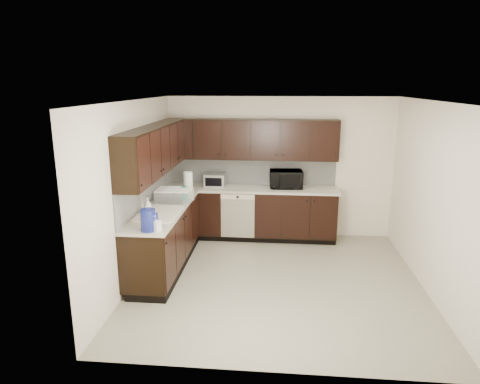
% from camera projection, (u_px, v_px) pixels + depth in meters
% --- Properties ---
extents(floor, '(4.00, 4.00, 0.00)m').
position_uv_depth(floor, '(277.00, 280.00, 6.07)').
color(floor, gray).
rests_on(floor, ground).
extents(ceiling, '(4.00, 4.00, 0.00)m').
position_uv_depth(ceiling, '(281.00, 101.00, 5.45)').
color(ceiling, white).
rests_on(ceiling, wall_back).
extents(wall_back, '(4.00, 0.02, 2.50)m').
position_uv_depth(wall_back, '(280.00, 167.00, 7.69)').
color(wall_back, beige).
rests_on(wall_back, floor).
extents(wall_left, '(0.02, 4.00, 2.50)m').
position_uv_depth(wall_left, '(135.00, 192.00, 5.94)').
color(wall_left, beige).
rests_on(wall_left, floor).
extents(wall_right, '(0.02, 4.00, 2.50)m').
position_uv_depth(wall_right, '(432.00, 199.00, 5.58)').
color(wall_right, beige).
rests_on(wall_right, floor).
extents(wall_front, '(4.00, 0.02, 2.50)m').
position_uv_depth(wall_front, '(278.00, 252.00, 3.83)').
color(wall_front, beige).
rests_on(wall_front, floor).
extents(lower_cabinets, '(3.00, 2.80, 0.90)m').
position_uv_depth(lower_cabinets, '(218.00, 226.00, 7.13)').
color(lower_cabinets, black).
rests_on(lower_cabinets, floor).
extents(countertop, '(3.03, 2.83, 0.04)m').
position_uv_depth(countertop, '(217.00, 196.00, 7.00)').
color(countertop, '#B5AE9E').
rests_on(countertop, lower_cabinets).
extents(backsplash, '(3.00, 2.80, 0.48)m').
position_uv_depth(backsplash, '(206.00, 178.00, 7.16)').
color(backsplash, '#ACACA8').
rests_on(backsplash, countertop).
extents(upper_cabinets, '(3.00, 2.80, 0.70)m').
position_uv_depth(upper_cabinets, '(212.00, 144.00, 6.89)').
color(upper_cabinets, black).
rests_on(upper_cabinets, wall_back).
extents(dishwasher, '(0.58, 0.04, 0.78)m').
position_uv_depth(dishwasher, '(238.00, 213.00, 7.36)').
color(dishwasher, beige).
rests_on(dishwasher, lower_cabinets).
extents(sink, '(0.54, 0.82, 0.42)m').
position_uv_depth(sink, '(158.00, 218.00, 5.99)').
color(sink, beige).
rests_on(sink, countertop).
extents(microwave, '(0.59, 0.43, 0.31)m').
position_uv_depth(microwave, '(286.00, 179.00, 7.46)').
color(microwave, black).
rests_on(microwave, countertop).
extents(soap_bottle_a, '(0.12, 0.13, 0.21)m').
position_uv_depth(soap_bottle_a, '(156.00, 223.00, 5.27)').
color(soap_bottle_a, gray).
rests_on(soap_bottle_a, countertop).
extents(soap_bottle_b, '(0.10, 0.11, 0.27)m').
position_uv_depth(soap_bottle_b, '(148.00, 208.00, 5.82)').
color(soap_bottle_b, gray).
rests_on(soap_bottle_b, countertop).
extents(toaster_oven, '(0.36, 0.27, 0.23)m').
position_uv_depth(toaster_oven, '(215.00, 180.00, 7.55)').
color(toaster_oven, '#B2B2B5').
rests_on(toaster_oven, countertop).
extents(storage_bin, '(0.57, 0.48, 0.20)m').
position_uv_depth(storage_bin, '(174.00, 196.00, 6.59)').
color(storage_bin, silver).
rests_on(storage_bin, countertop).
extents(blue_pitcher, '(0.23, 0.23, 0.28)m').
position_uv_depth(blue_pitcher, '(148.00, 220.00, 5.27)').
color(blue_pitcher, navy).
rests_on(blue_pitcher, countertop).
extents(teal_tumbler, '(0.12, 0.12, 0.21)m').
position_uv_depth(teal_tumbler, '(184.00, 193.00, 6.70)').
color(teal_tumbler, '#0C8D7B').
rests_on(teal_tumbler, countertop).
extents(paper_towel_roll, '(0.17, 0.17, 0.33)m').
position_uv_depth(paper_towel_roll, '(188.00, 181.00, 7.24)').
color(paper_towel_roll, white).
rests_on(paper_towel_roll, countertop).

